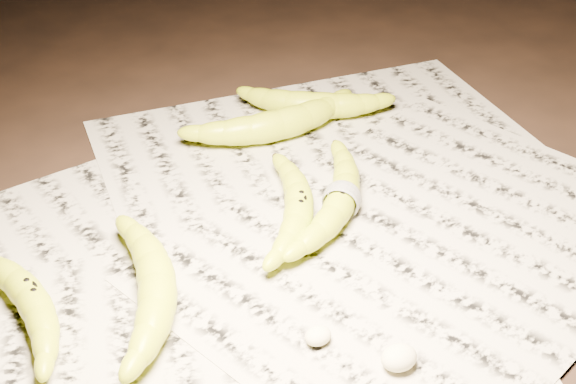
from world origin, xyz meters
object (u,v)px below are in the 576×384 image
banana_upper_a (279,122)px  banana_upper_b (313,103)px  banana_center (299,205)px  banana_left_b (157,283)px  banana_left_a (30,295)px  banana_taped (342,197)px

banana_upper_a → banana_upper_b: bearing=25.1°
banana_center → banana_left_b: bearing=136.1°
banana_left_a → banana_upper_b: banana_upper_b is taller
banana_upper_b → banana_left_b: bearing=-106.7°
banana_upper_a → banana_left_a: bearing=-151.6°
banana_left_a → banana_taped: size_ratio=0.89×
banana_center → banana_taped: bearing=-70.3°
banana_taped → banana_left_a: bearing=133.5°
banana_left_b → banana_upper_a: (0.27, 0.20, 0.00)m
banana_left_a → banana_upper_a: bearing=-71.9°
banana_upper_b → banana_left_a: bearing=-119.5°
banana_taped → banana_upper_b: banana_upper_b is taller
banana_taped → banana_center: bearing=123.2°
banana_left_a → banana_upper_b: size_ratio=1.01×
banana_left_b → banana_upper_b: size_ratio=1.09×
banana_left_b → banana_center: bearing=-56.6°
banana_upper_a → banana_left_b: bearing=-136.0°
banana_left_b → banana_taped: size_ratio=0.96×
banana_taped → banana_upper_a: (0.03, 0.18, 0.00)m
banana_taped → banana_upper_a: 0.18m
banana_upper_a → banana_upper_b: (0.07, 0.02, -0.00)m
banana_left_b → banana_upper_b: 0.40m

